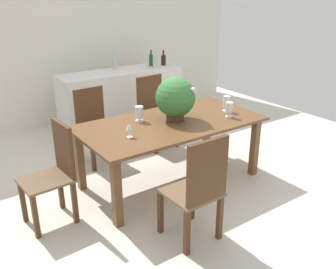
{
  "coord_description": "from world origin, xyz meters",
  "views": [
    {
      "loc": [
        -2.27,
        -3.34,
        2.14
      ],
      "look_at": [
        0.06,
        -0.04,
        0.53
      ],
      "focal_mm": 39.48,
      "sensor_mm": 36.0,
      "label": 1
    }
  ],
  "objects": [
    {
      "name": "ground_plane",
      "position": [
        0.0,
        0.0,
        0.0
      ],
      "size": [
        7.04,
        7.04,
        0.0
      ],
      "primitive_type": "plane",
      "color": "silver"
    },
    {
      "name": "back_wall",
      "position": [
        0.0,
        2.6,
        1.3
      ],
      "size": [
        6.4,
        0.1,
        2.6
      ],
      "primitive_type": "cube",
      "color": "silver",
      "rests_on": "ground"
    },
    {
      "name": "dining_table",
      "position": [
        0.0,
        -0.17,
        0.65
      ],
      "size": [
        2.07,
        1.08,
        0.75
      ],
      "color": "brown",
      "rests_on": "ground"
    },
    {
      "name": "chair_far_right",
      "position": [
        0.46,
        0.88,
        0.55
      ],
      "size": [
        0.49,
        0.48,
        1.0
      ],
      "rotation": [
        0.0,
        0.0,
        0.08
      ],
      "color": "#4C2D19",
      "rests_on": "ground"
    },
    {
      "name": "chair_near_left",
      "position": [
        -0.46,
        -1.23,
        0.56
      ],
      "size": [
        0.46,
        0.47,
        1.03
      ],
      "rotation": [
        0.0,
        0.0,
        3.16
      ],
      "color": "#4C2D19",
      "rests_on": "ground"
    },
    {
      "name": "chair_head_end",
      "position": [
        -1.34,
        -0.17,
        0.54
      ],
      "size": [
        0.48,
        0.43,
        0.99
      ],
      "rotation": [
        0.0,
        0.0,
        -1.51
      ],
      "color": "#4C2D19",
      "rests_on": "ground"
    },
    {
      "name": "chair_far_left",
      "position": [
        -0.47,
        0.87,
        0.54
      ],
      "size": [
        0.46,
        0.45,
        0.97
      ],
      "rotation": [
        0.0,
        0.0,
        0.05
      ],
      "color": "#4C2D19",
      "rests_on": "ground"
    },
    {
      "name": "flower_centerpiece",
      "position": [
        0.08,
        -0.15,
        1.0
      ],
      "size": [
        0.45,
        0.45,
        0.49
      ],
      "color": "#4C3828",
      "rests_on": "dining_table"
    },
    {
      "name": "crystal_vase_left",
      "position": [
        0.76,
        -0.26,
        0.86
      ],
      "size": [
        0.09,
        0.09,
        0.19
      ],
      "color": "silver",
      "rests_on": "dining_table"
    },
    {
      "name": "crystal_vase_center_near",
      "position": [
        -0.28,
        0.04,
        0.85
      ],
      "size": [
        0.1,
        0.1,
        0.17
      ],
      "color": "silver",
      "rests_on": "dining_table"
    },
    {
      "name": "crystal_vase_right",
      "position": [
        0.64,
        -0.43,
        0.85
      ],
      "size": [
        0.08,
        0.08,
        0.18
      ],
      "color": "silver",
      "rests_on": "dining_table"
    },
    {
      "name": "wine_glass",
      "position": [
        -0.61,
        -0.31,
        0.85
      ],
      "size": [
        0.07,
        0.07,
        0.15
      ],
      "color": "silver",
      "rests_on": "dining_table"
    },
    {
      "name": "kitchen_counter",
      "position": [
        0.42,
        1.77,
        0.47
      ],
      "size": [
        1.96,
        0.59,
        0.94
      ],
      "primitive_type": "cube",
      "color": "silver",
      "rests_on": "ground"
    },
    {
      "name": "wine_bottle_clear",
      "position": [
        1.22,
        1.75,
        1.03
      ],
      "size": [
        0.08,
        0.08,
        0.25
      ],
      "color": "black",
      "rests_on": "kitchen_counter"
    },
    {
      "name": "wine_bottle_dark",
      "position": [
        1.02,
        1.82,
        1.04
      ],
      "size": [
        0.07,
        0.07,
        0.26
      ],
      "color": "#194C1E",
      "rests_on": "kitchen_counter"
    },
    {
      "name": "wine_bottle_tall",
      "position": [
        1.0,
        1.65,
        1.04
      ],
      "size": [
        0.08,
        0.08,
        0.25
      ],
      "color": "#B2BFB7",
      "rests_on": "kitchen_counter"
    },
    {
      "name": "wine_bottle_amber",
      "position": [
        0.4,
        1.9,
        1.07
      ],
      "size": [
        0.07,
        0.07,
        0.32
      ],
      "color": "#B2BFB7",
      "rests_on": "kitchen_counter"
    }
  ]
}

